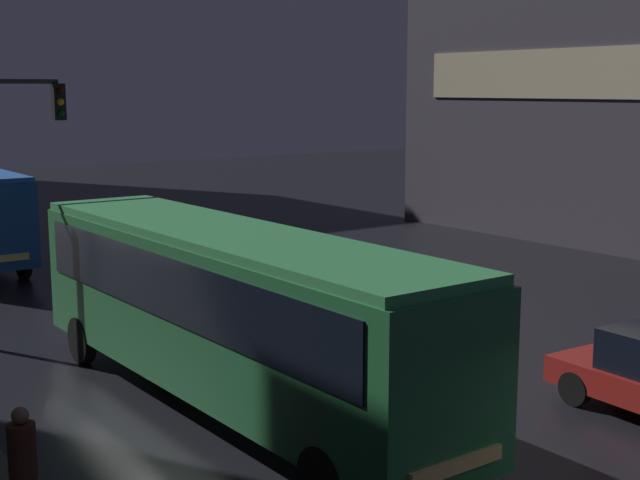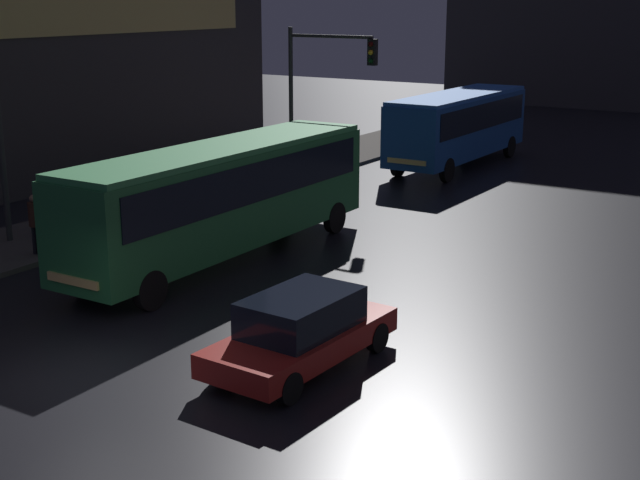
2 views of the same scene
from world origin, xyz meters
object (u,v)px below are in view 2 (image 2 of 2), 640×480
(bus_far, at_px, (458,122))
(car_taxi, at_px, (301,330))
(pedestrian_mid, at_px, (35,220))
(pedestrian_far, at_px, (100,191))
(pedestrian_near, at_px, (64,209))
(bus_near, at_px, (224,190))
(traffic_light_main, at_px, (319,84))

(bus_far, relative_size, car_taxi, 2.13)
(pedestrian_mid, xyz_separation_m, pedestrian_far, (-1.11, 3.60, 0.05))
(car_taxi, xyz_separation_m, pedestrian_near, (-11.18, 3.91, 0.34))
(bus_far, bearing_deg, bus_near, 91.70)
(car_taxi, xyz_separation_m, pedestrian_far, (-11.77, 5.97, 0.45))
(car_taxi, height_order, pedestrian_far, pedestrian_far)
(bus_near, bearing_deg, pedestrian_near, 13.66)
(car_taxi, distance_m, pedestrian_far, 13.21)
(pedestrian_mid, distance_m, pedestrian_far, 3.76)
(bus_far, relative_size, traffic_light_main, 1.57)
(car_taxi, bearing_deg, traffic_light_main, -56.27)
(pedestrian_far, bearing_deg, car_taxi, -168.73)
(bus_near, bearing_deg, bus_far, -89.06)
(car_taxi, relative_size, pedestrian_mid, 2.63)
(bus_far, xyz_separation_m, car_taxi, (6.38, -22.31, -1.21))
(pedestrian_far, bearing_deg, bus_near, -149.58)
(pedestrian_mid, height_order, traffic_light_main, traffic_light_main)
(pedestrian_near, relative_size, traffic_light_main, 0.27)
(pedestrian_mid, bearing_deg, bus_near, -135.83)
(pedestrian_mid, relative_size, traffic_light_main, 0.28)
(pedestrian_near, distance_m, traffic_light_main, 10.55)
(bus_far, distance_m, pedestrian_mid, 20.41)
(bus_near, relative_size, bus_far, 1.17)
(car_taxi, xyz_separation_m, traffic_light_main, (-8.07, 13.49, 3.48))
(pedestrian_near, bearing_deg, pedestrian_mid, -3.34)
(bus_far, height_order, traffic_light_main, traffic_light_main)
(pedestrian_mid, bearing_deg, traffic_light_main, -90.22)
(pedestrian_near, height_order, pedestrian_mid, pedestrian_mid)
(bus_far, height_order, pedestrian_far, bus_far)
(car_taxi, distance_m, traffic_light_main, 16.10)
(bus_near, xyz_separation_m, traffic_light_main, (-2.04, 8.30, 2.21))
(pedestrian_near, height_order, pedestrian_far, pedestrian_far)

